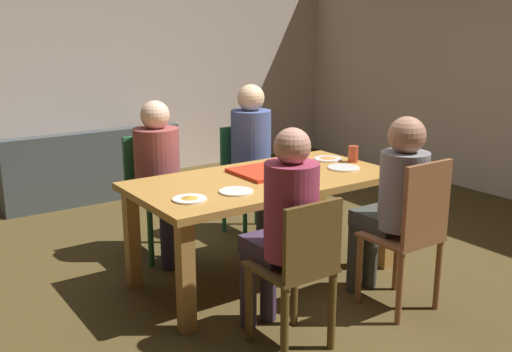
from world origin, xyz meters
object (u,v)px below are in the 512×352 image
Objects in this scene: drinking_glass_1 at (289,151)px; pizza_box_0 at (265,172)px; plate_1 at (190,199)px; drinking_glass_0 at (353,154)px; chair_3 at (299,271)px; plate_3 at (328,158)px; couch at (87,170)px; person_1 at (254,148)px; plate_0 at (344,168)px; chair_2 at (154,190)px; chair_0 at (412,230)px; person_2 at (160,166)px; chair_1 at (246,173)px; person_0 at (395,195)px; person_3 at (284,220)px; dining_table at (264,191)px; plate_2 at (236,191)px.

pizza_box_0 is at bearing -147.53° from drinking_glass_1.
plate_1 is 1.53m from drinking_glass_0.
chair_3 is 1.61m from plate_3.
plate_3 reaches higher than couch.
person_1 is 0.75m from pizza_box_0.
plate_0 is 0.24m from drinking_glass_0.
chair_2 is at bearing 144.93° from drinking_glass_0.
plate_3 is (0.30, 1.12, 0.20)m from chair_0.
chair_0 is at bearing -90.00° from person_1.
person_2 is at bearing 149.33° from drinking_glass_0.
person_1 reaches higher than chair_1.
chair_0 reaches higher than chair_3.
plate_1 is 0.12× the size of couch.
plate_1 is (-1.31, -0.06, 0.00)m from plate_0.
person_0 is at bearing -90.00° from chair_1.
chair_0 is at bearing -11.28° from person_3.
chair_2 is (-0.43, 0.89, -0.13)m from dining_table.
person_1 is 0.71× the size of couch.
chair_3 is at bearing -90.00° from person_3.
person_2 reaches higher than chair_0.
drinking_glass_0 is at bearing 63.00° from person_0.
person_2 is at bearing 119.68° from dining_table.
person_1 is 1.23m from plate_2.
chair_1 is at bearing 65.48° from pizza_box_0.
person_1 is 1.46× the size of chair_3.
pizza_box_0 is (-0.36, 1.04, 0.20)m from chair_0.
plate_0 is (0.20, -0.99, 0.21)m from chair_1.
pizza_box_0 is (0.50, 1.01, 0.27)m from chair_3.
chair_1 is at bearing -0.93° from chair_2.
chair_0 is 2.37× the size of pizza_box_0.
plate_0 is at bearing 73.46° from person_0.
drinking_glass_0 reaches higher than plate_0.
plate_2 is at bearing 84.53° from chair_3.
person_3 is at bearing -148.12° from drinking_glass_0.
chair_3 is at bearing -172.26° from person_0.
pizza_box_0 reaches higher than plate_2.
plate_3 is at bearing 6.74° from pizza_box_0.
drinking_glass_0 is (1.26, 0.92, 0.32)m from chair_3.
chair_0 is 2.03m from chair_2.
dining_table is 0.71m from plate_1.
chair_3 is 0.83m from plate_1.
plate_1 is at bearing -166.27° from plate_3.
chair_1 is 0.74× the size of person_3.
dining_table is 1.87× the size of chair_0.
drinking_glass_1 is at bearing -23.71° from person_2.
chair_3 reaches higher than plate_3.
plate_2 is (-0.79, 0.76, 0.20)m from chair_0.
chair_1 is 2.22× the size of pizza_box_0.
plate_1 is at bearing -136.44° from chair_1.
person_2 is 1.37m from plate_0.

